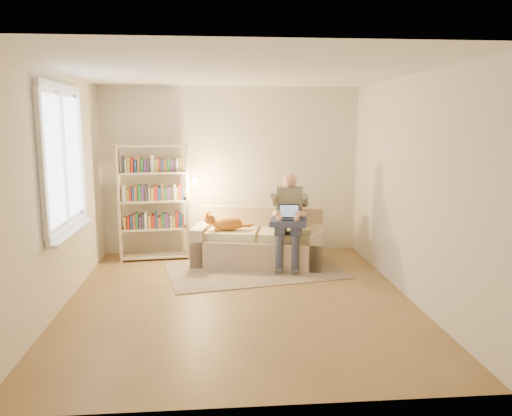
{
  "coord_description": "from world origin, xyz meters",
  "views": [
    {
      "loc": [
        -0.28,
        -5.59,
        2.06
      ],
      "look_at": [
        0.28,
        1.0,
        0.92
      ],
      "focal_mm": 35.0,
      "sensor_mm": 36.0,
      "label": 1
    }
  ],
  "objects": [
    {
      "name": "person",
      "position": [
        0.78,
        1.3,
        0.76
      ],
      "size": [
        0.47,
        0.64,
        1.34
      ],
      "rotation": [
        0.0,
        0.0,
        -0.21
      ],
      "color": "gray",
      "rests_on": "sofa"
    },
    {
      "name": "wall_back",
      "position": [
        0.0,
        2.25,
        1.3
      ],
      "size": [
        4.0,
        0.02,
        2.6
      ],
      "primitive_type": "cube",
      "color": "silver",
      "rests_on": "floor"
    },
    {
      "name": "rug",
      "position": [
        0.28,
        1.12,
        0.01
      ],
      "size": [
        2.63,
        1.85,
        0.01
      ],
      "primitive_type": "cube",
      "rotation": [
        0.0,
        0.0,
        0.19
      ],
      "color": "gray",
      "rests_on": "floor"
    },
    {
      "name": "floor",
      "position": [
        0.0,
        0.0,
        0.0
      ],
      "size": [
        4.5,
        4.5,
        0.0
      ],
      "primitive_type": "plane",
      "color": "olive",
      "rests_on": "ground"
    },
    {
      "name": "cat",
      "position": [
        -0.1,
        1.51,
        0.61
      ],
      "size": [
        0.68,
        0.32,
        0.25
      ],
      "rotation": [
        0.0,
        0.0,
        -0.21
      ],
      "color": "orange",
      "rests_on": "sofa"
    },
    {
      "name": "wall_left",
      "position": [
        -2.0,
        0.0,
        1.3
      ],
      "size": [
        0.02,
        4.5,
        2.6
      ],
      "primitive_type": "cube",
      "color": "silver",
      "rests_on": "floor"
    },
    {
      "name": "window",
      "position": [
        -1.95,
        0.2,
        1.38
      ],
      "size": [
        0.12,
        1.52,
        1.69
      ],
      "color": "white",
      "rests_on": "wall_left"
    },
    {
      "name": "laptop",
      "position": [
        0.72,
        1.2,
        0.77
      ],
      "size": [
        0.33,
        0.29,
        0.25
      ],
      "rotation": [
        0.0,
        0.0,
        -0.21
      ],
      "color": "black",
      "rests_on": "blanket"
    },
    {
      "name": "blanket",
      "position": [
        0.72,
        1.19,
        0.68
      ],
      "size": [
        0.58,
        0.51,
        0.08
      ],
      "primitive_type": "cube",
      "rotation": [
        0.0,
        0.0,
        -0.21
      ],
      "color": "#2C324E",
      "rests_on": "person"
    },
    {
      "name": "wall_front",
      "position": [
        0.0,
        -2.25,
        1.3
      ],
      "size": [
        4.0,
        0.02,
        2.6
      ],
      "primitive_type": "cube",
      "color": "silver",
      "rests_on": "floor"
    },
    {
      "name": "sofa",
      "position": [
        0.37,
        1.54,
        0.29
      ],
      "size": [
        2.0,
        1.21,
        0.79
      ],
      "rotation": [
        0.0,
        0.0,
        -0.21
      ],
      "color": "tan",
      "rests_on": "floor"
    },
    {
      "name": "ceiling",
      "position": [
        0.0,
        0.0,
        2.6
      ],
      "size": [
        4.0,
        4.5,
        0.02
      ],
      "primitive_type": "cube",
      "color": "white",
      "rests_on": "wall_back"
    },
    {
      "name": "bookshelf",
      "position": [
        -1.18,
        1.87,
        0.96
      ],
      "size": [
        1.17,
        0.36,
        1.74
      ],
      "rotation": [
        0.0,
        0.0,
        0.09
      ],
      "color": "beige",
      "rests_on": "floor"
    },
    {
      "name": "wall_right",
      "position": [
        2.0,
        0.0,
        1.3
      ],
      "size": [
        0.02,
        4.5,
        2.6
      ],
      "primitive_type": "cube",
      "color": "silver",
      "rests_on": "floor"
    }
  ]
}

